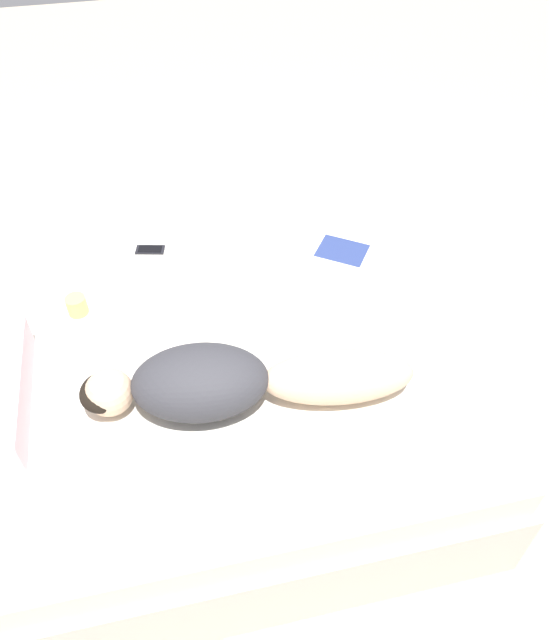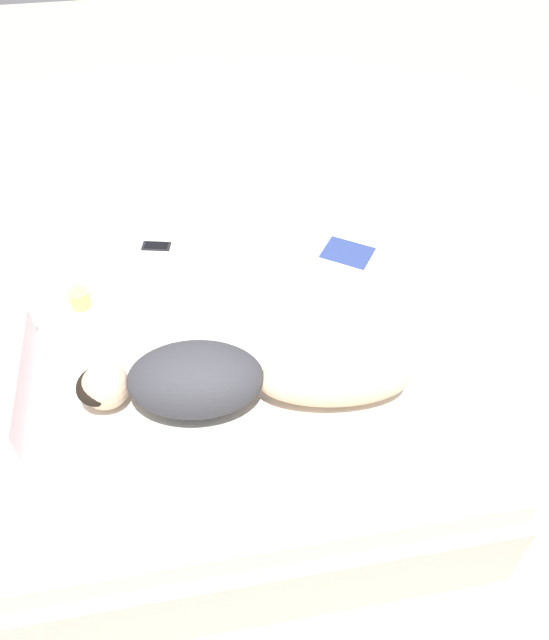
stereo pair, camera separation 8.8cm
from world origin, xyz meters
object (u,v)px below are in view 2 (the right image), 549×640
at_px(open_magazine, 337,270).
at_px(cell_phone, 156,246).
at_px(person, 230,380).
at_px(coffee_mug, 80,298).

distance_m(open_magazine, cell_phone, 0.88).
distance_m(person, open_magazine, 0.87).
height_order(person, coffee_mug, person).
bearing_deg(cell_phone, coffee_mug, 150.08).
relative_size(coffee_mug, cell_phone, 0.79).
height_order(open_magazine, coffee_mug, coffee_mug).
bearing_deg(open_magazine, person, 173.42).
bearing_deg(coffee_mug, open_magazine, -88.28).
height_order(person, open_magazine, person).
distance_m(person, coffee_mug, 0.84).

